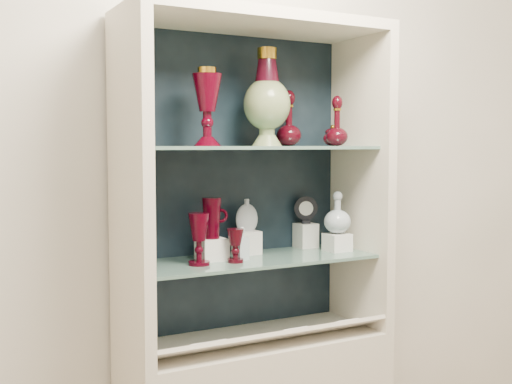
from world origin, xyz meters
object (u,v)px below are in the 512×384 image
ruby_decanter_b (289,117)px  flat_flask (247,214)px  cobalt_goblet (143,246)px  ruby_goblet_tall (199,239)px  pedestal_lamp_left (134,106)px  clear_square_bottle (242,243)px  ruby_decanter_a (337,118)px  clear_round_decanter (337,214)px  lidded_bowl (333,135)px  ruby_pitcher (212,218)px  pedestal_lamp_right (207,107)px  ruby_goblet_small (235,246)px  enamel_urn (267,97)px  cameo_medallion (306,210)px

ruby_decanter_b → flat_flask: size_ratio=1.81×
cobalt_goblet → ruby_goblet_tall: bearing=-2.2°
pedestal_lamp_left → clear_square_bottle: 0.63m
pedestal_lamp_left → ruby_decanter_a: size_ratio=1.27×
cobalt_goblet → clear_round_decanter: clear_round_decanter is taller
clear_square_bottle → lidded_bowl: bearing=5.8°
cobalt_goblet → flat_flask: 0.48m
ruby_decanter_a → ruby_pitcher: bearing=170.7°
ruby_decanter_a → lidded_bowl: bearing=66.2°
ruby_pitcher → clear_round_decanter: bearing=1.4°
ruby_decanter_a → pedestal_lamp_right: bearing=177.4°
ruby_decanter_b → clear_square_bottle: (-0.26, -0.10, -0.48)m
ruby_goblet_small → lidded_bowl: bearing=9.6°
ruby_goblet_small → ruby_pitcher: size_ratio=0.81×
pedestal_lamp_left → ruby_decanter_a: pedestal_lamp_left is taller
lidded_bowl → pedestal_lamp_left: bearing=178.5°
enamel_urn → ruby_pitcher: size_ratio=2.43×
pedestal_lamp_right → ruby_decanter_a: pedestal_lamp_right is taller
clear_square_bottle → ruby_goblet_small: bearing=-140.6°
cameo_medallion → ruby_pitcher: bearing=-147.3°
ruby_decanter_a → ruby_goblet_tall: size_ratio=1.18×
flat_flask → pedestal_lamp_left: bearing=-170.8°
ruby_decanter_a → flat_flask: bearing=156.5°
pedestal_lamp_left → ruby_decanter_a: 0.79m
ruby_goblet_tall → cobalt_goblet: bearing=177.8°
pedestal_lamp_left → pedestal_lamp_right: (0.24, -0.08, -0.00)m
flat_flask → cobalt_goblet: bearing=-161.2°
cobalt_goblet → enamel_urn: bearing=5.0°
pedestal_lamp_left → ruby_decanter_b: (0.65, 0.04, -0.02)m
enamel_urn → clear_square_bottle: enamel_urn is taller
ruby_pitcher → clear_round_decanter: 0.53m
pedestal_lamp_right → lidded_bowl: size_ratio=3.15×
clear_square_bottle → cameo_medallion: (0.36, 0.13, 0.10)m
pedestal_lamp_right → cameo_medallion: (0.50, 0.14, -0.40)m
lidded_bowl → cameo_medallion: size_ratio=0.75×
pedestal_lamp_right → ruby_goblet_tall: 0.47m
pedestal_lamp_left → ruby_decanter_b: pedestal_lamp_left is taller
pedestal_lamp_left → ruby_goblet_small: bearing=-16.8°
ruby_goblet_tall → ruby_goblet_small: bearing=-6.5°
cobalt_goblet → ruby_pitcher: bearing=12.0°
ruby_goblet_tall → pedestal_lamp_left: bearing=156.8°
enamel_urn → clear_square_bottle: size_ratio=2.99×
ruby_goblet_small → flat_flask: size_ratio=0.94×
lidded_bowl → flat_flask: (-0.36, 0.06, -0.31)m
ruby_pitcher → flat_flask: 0.18m
cobalt_goblet → pedestal_lamp_left: bearing=90.0°
cobalt_goblet → cameo_medallion: 0.76m
ruby_decanter_a → flat_flask: ruby_decanter_a is taller
lidded_bowl → flat_flask: bearing=170.3°
ruby_decanter_a → ruby_decanter_b: size_ratio=0.93×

